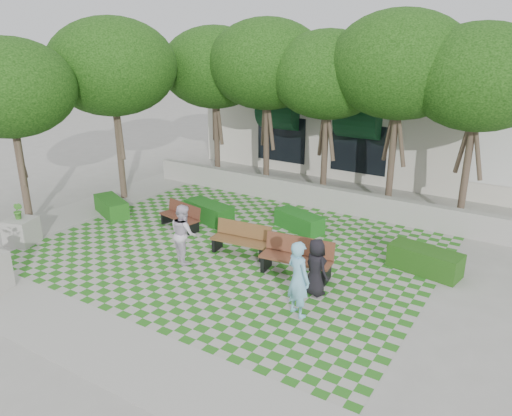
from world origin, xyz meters
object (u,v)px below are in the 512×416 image
Objects in this scene: person_dark at (316,267)px; hedge_west at (111,207)px; bench_east at (297,258)px; hedge_midleft at (209,212)px; bench_mid at (241,240)px; hedge_east at (425,260)px; hedge_midright at (299,222)px; person_blue at (298,279)px; person_white at (184,233)px; planter_back at (21,230)px; bench_west at (181,216)px.

hedge_west is at bearing 17.02° from person_dark.
hedge_midleft is at bearing 149.99° from bench_east.
bench_mid is 5.49m from hedge_east.
hedge_midleft is (-3.21, -0.97, 0.03)m from hedge_midright.
person_blue is 4.40m from person_white.
person_dark is 0.87× the size of person_white.
hedge_midleft is 6.29m from planter_back.
bench_mid is at bearing -100.31° from person_white.
hedge_west is at bearing -172.45° from hedge_east.
hedge_east is 3.58m from person_dark.
bench_east is 5.26m from bench_west.
bench_east is 1.11× the size of bench_mid.
bench_east is 1.17× the size of hedge_midright.
hedge_midright is 1.00× the size of person_white.
bench_west reaches higher than hedge_midright.
bench_west is 2.81m from person_white.
hedge_midright is at bearing 39.54° from planter_back.
bench_mid is at bearing -33.84° from hedge_midleft.
bench_west is 1.11× the size of person_dark.
hedge_west is at bearing 8.58° from person_blue.
person_dark is (0.94, -0.73, 0.26)m from bench_east.
hedge_east is at bearing 12.97° from bench_mid.
hedge_west is 0.94× the size of person_blue.
hedge_west is 9.63m from person_blue.
hedge_midleft is at bearing -34.79° from person_white.
bench_east is 3.73m from hedge_east.
bench_east is at bearing -63.71° from hedge_midright.
hedge_west is 5.26m from person_white.
person_dark reaches higher than bench_mid.
person_dark reaches higher than hedge_midright.
hedge_midright is 9.26m from planter_back.
person_white reaches higher than hedge_east.
bench_mid is 3.12m from hedge_midleft.
person_white is (-6.35, -3.15, 0.55)m from hedge_east.
person_blue is at bearing -161.03° from person_white.
planter_back is 9.72m from person_blue.
bench_west is 1.14m from hedge_midleft.
planter_back is 5.67m from person_white.
bench_west is at bearing 161.13° from bench_mid.
hedge_east is 4.55m from person_blue.
hedge_east is 1.30× the size of person_dark.
person_white reaches higher than bench_east.
hedge_midright is (0.62, 2.71, -0.16)m from bench_mid.
bench_west is 5.20m from planter_back.
bench_mid is 6.13m from hedge_west.
person_blue is at bearing -62.90° from hedge_midright.
person_blue is (9.66, 0.96, 0.50)m from planter_back.
hedge_west is at bearing -160.27° from hedge_midright.
planter_back is at bearing -121.07° from bench_west.
person_blue is at bearing -34.62° from hedge_midleft.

